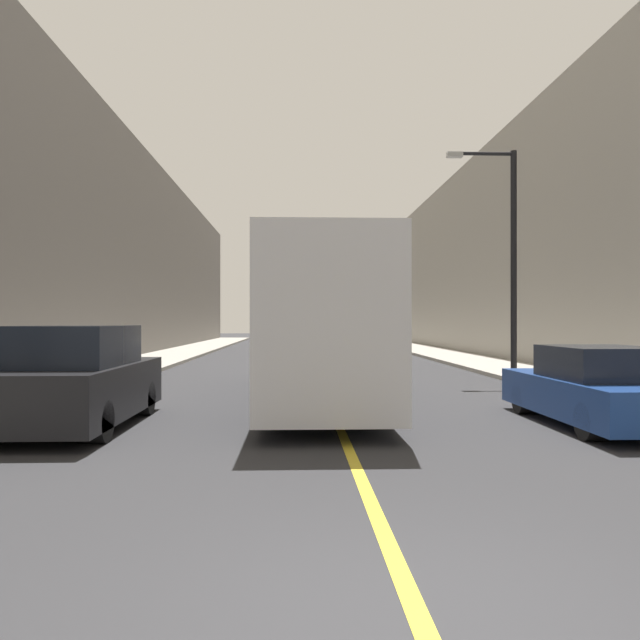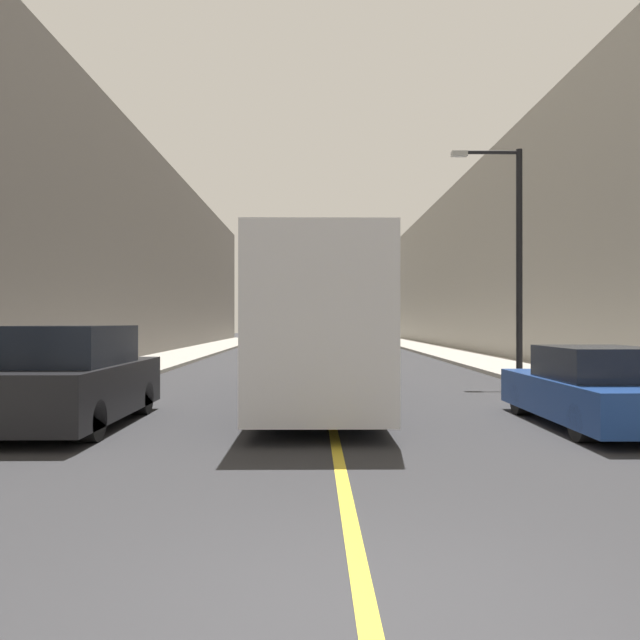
% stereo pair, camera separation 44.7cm
% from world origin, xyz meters
% --- Properties ---
extents(ground_plane, '(200.00, 200.00, 0.00)m').
position_xyz_m(ground_plane, '(0.00, 0.00, 0.00)').
color(ground_plane, '#2D2D30').
extents(sidewalk_left, '(3.26, 72.00, 0.15)m').
position_xyz_m(sidewalk_left, '(-7.57, 30.00, 0.07)').
color(sidewalk_left, '#9E998E').
rests_on(sidewalk_left, ground).
extents(sidewalk_right, '(3.26, 72.00, 0.15)m').
position_xyz_m(sidewalk_right, '(7.57, 30.00, 0.07)').
color(sidewalk_right, '#9E998E').
rests_on(sidewalk_right, ground).
extents(building_row_left, '(4.00, 72.00, 11.65)m').
position_xyz_m(building_row_left, '(-11.20, 30.00, 5.83)').
color(building_row_left, '#66605B').
rests_on(building_row_left, ground).
extents(building_row_right, '(4.00, 72.00, 11.26)m').
position_xyz_m(building_row_right, '(11.20, 30.00, 5.63)').
color(building_row_right, gray).
rests_on(building_row_right, ground).
extents(road_center_line, '(0.16, 72.00, 0.01)m').
position_xyz_m(road_center_line, '(0.00, 30.00, 0.00)').
color(road_center_line, gold).
rests_on(road_center_line, ground).
extents(bus, '(2.46, 12.17, 3.50)m').
position_xyz_m(bus, '(-0.26, 11.48, 1.87)').
color(bus, silver).
rests_on(bus, ground).
extents(parked_suv_left, '(1.97, 4.82, 1.85)m').
position_xyz_m(parked_suv_left, '(-4.74, 7.38, 0.86)').
color(parked_suv_left, black).
rests_on(parked_suv_left, ground).
extents(car_right_near, '(1.88, 4.77, 1.47)m').
position_xyz_m(car_right_near, '(4.75, 7.27, 0.67)').
color(car_right_near, navy).
rests_on(car_right_near, ground).
extents(street_lamp_right, '(2.27, 0.24, 7.30)m').
position_xyz_m(street_lamp_right, '(6.06, 15.82, 4.28)').
color(street_lamp_right, black).
rests_on(street_lamp_right, sidewalk_right).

